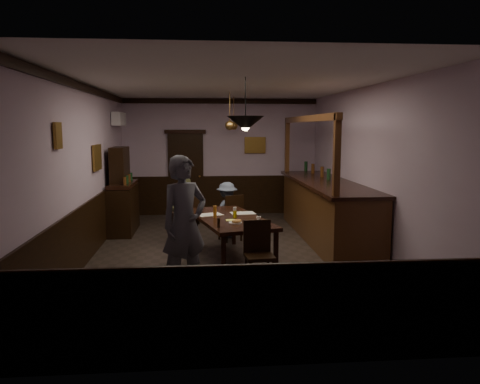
{
  "coord_description": "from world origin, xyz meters",
  "views": [
    {
      "loc": [
        -0.56,
        -8.15,
        2.26
      ],
      "look_at": [
        0.14,
        -0.17,
        1.15
      ],
      "focal_mm": 35.0,
      "sensor_mm": 36.0,
      "label": 1
    }
  ],
  "objects": [
    {
      "name": "pastry_ring_b",
      "position": [
        0.04,
        -0.87,
        0.79
      ],
      "size": [
        0.13,
        0.13,
        0.04
      ],
      "primitive_type": "torus",
      "color": "#C68C47",
      "rests_on": "pastry_plate"
    },
    {
      "name": "sideboard",
      "position": [
        -2.21,
        2.0,
        0.74
      ],
      "size": [
        0.5,
        1.39,
        1.84
      ],
      "color": "black",
      "rests_on": "ground"
    },
    {
      "name": "beer_glass",
      "position": [
        -0.3,
        -0.38,
        0.85
      ],
      "size": [
        0.06,
        0.06,
        0.2
      ],
      "primitive_type": "cylinder",
      "color": "#BF721E",
      "rests_on": "dining_table"
    },
    {
      "name": "picture_left_small",
      "position": [
        -2.46,
        -1.6,
        2.15
      ],
      "size": [
        0.04,
        0.28,
        0.36
      ],
      "color": "olive",
      "rests_on": "ground"
    },
    {
      "name": "newspaper_right",
      "position": [
        0.2,
        -0.05,
        0.75
      ],
      "size": [
        0.46,
        0.36,
        0.01
      ],
      "primitive_type": "cube",
      "rotation": [
        0.0,
        0.0,
        0.14
      ],
      "color": "silver",
      "rests_on": "dining_table"
    },
    {
      "name": "pastry_ring_a",
      "position": [
        0.01,
        -0.91,
        0.79
      ],
      "size": [
        0.13,
        0.13,
        0.04
      ],
      "primitive_type": "torus",
      "color": "#C68C47",
      "rests_on": "pastry_plate"
    },
    {
      "name": "door_back",
      "position": [
        -0.9,
        3.95,
        1.05
      ],
      "size": [
        0.9,
        0.06,
        2.1
      ],
      "primitive_type": "cube",
      "color": "black",
      "rests_on": "ground"
    },
    {
      "name": "dining_table",
      "position": [
        -0.06,
        -0.37,
        0.69
      ],
      "size": [
        1.51,
        2.38,
        0.75
      ],
      "rotation": [
        0.0,
        0.0,
        0.25
      ],
      "color": "black",
      "rests_on": "ground"
    },
    {
      "name": "chair_near",
      "position": [
        0.28,
        -1.65,
        0.51
      ],
      "size": [
        0.43,
        0.43,
        0.93
      ],
      "rotation": [
        0.0,
        0.0,
        0.08
      ],
      "color": "black",
      "rests_on": "ground"
    },
    {
      "name": "picture_left_large",
      "position": [
        -2.46,
        0.8,
        1.7
      ],
      "size": [
        0.04,
        0.62,
        0.48
      ],
      "color": "olive",
      "rests_on": "ground"
    },
    {
      "name": "soda_can",
      "position": [
        0.03,
        -0.45,
        0.81
      ],
      "size": [
        0.07,
        0.07,
        0.12
      ],
      "primitive_type": "cylinder",
      "color": "yellow",
      "rests_on": "dining_table"
    },
    {
      "name": "water_glass",
      "position": [
        0.04,
        -0.25,
        0.82
      ],
      "size": [
        0.06,
        0.06,
        0.15
      ],
      "primitive_type": "cylinder",
      "color": "silver",
      "rests_on": "dining_table"
    },
    {
      "name": "person_seated_left",
      "position": [
        -0.87,
        1.02,
        0.64
      ],
      "size": [
        0.77,
        0.7,
        1.28
      ],
      "primitive_type": "imported",
      "rotation": [
        0.0,
        0.0,
        3.58
      ],
      "color": "#4C4F2F",
      "rests_on": "ground"
    },
    {
      "name": "ac_unit",
      "position": [
        -2.38,
        2.9,
        2.45
      ],
      "size": [
        0.2,
        0.85,
        0.3
      ],
      "color": "white",
      "rests_on": "ground"
    },
    {
      "name": "napkin",
      "position": [
        -0.06,
        -0.65,
        0.75
      ],
      "size": [
        0.18,
        0.18,
        0.0
      ],
      "primitive_type": "cube",
      "rotation": [
        0.0,
        0.0,
        0.25
      ],
      "color": "#E9ED57",
      "rests_on": "dining_table"
    },
    {
      "name": "chair_far_right",
      "position": [
        0.08,
        0.98,
        0.51
      ],
      "size": [
        0.54,
        0.54,
        0.94
      ],
      "rotation": [
        0.0,
        0.0,
        3.56
      ],
      "color": "black",
      "rests_on": "ground"
    },
    {
      "name": "person_seated_right",
      "position": [
        -0.0,
        1.24,
        0.58
      ],
      "size": [
        0.86,
        0.76,
        1.16
      ],
      "primitive_type": "imported",
      "rotation": [
        0.0,
        0.0,
        3.7
      ],
      "color": "slate",
      "rests_on": "ground"
    },
    {
      "name": "pendant_iron",
      "position": [
        0.14,
        -1.15,
        2.32
      ],
      "size": [
        0.56,
        0.56,
        0.79
      ],
      "color": "black",
      "rests_on": "ground"
    },
    {
      "name": "saucer",
      "position": [
        0.35,
        -0.81,
        0.76
      ],
      "size": [
        0.15,
        0.15,
        0.01
      ],
      "primitive_type": "cylinder",
      "color": "white",
      "rests_on": "dining_table"
    },
    {
      "name": "bar_counter",
      "position": [
        1.99,
        1.01,
        0.63
      ],
      "size": [
        1.03,
        4.44,
        2.49
      ],
      "color": "#4D2D14",
      "rests_on": "ground"
    },
    {
      "name": "newspaper_left",
      "position": [
        -0.39,
        -0.14,
        0.75
      ],
      "size": [
        0.5,
        0.44,
        0.01
      ],
      "primitive_type": "cube",
      "rotation": [
        0.0,
        0.0,
        0.39
      ],
      "color": "silver",
      "rests_on": "dining_table"
    },
    {
      "name": "coffee_cup",
      "position": [
        0.39,
        -0.8,
        0.8
      ],
      "size": [
        0.1,
        0.1,
        0.07
      ],
      "primitive_type": "imported",
      "rotation": [
        0.0,
        0.0,
        0.25
      ],
      "color": "white",
      "rests_on": "saucer"
    },
    {
      "name": "picture_back",
      "position": [
        0.9,
        3.96,
        1.8
      ],
      "size": [
        0.55,
        0.04,
        0.42
      ],
      "color": "olive",
      "rests_on": "ground"
    },
    {
      "name": "chair_side",
      "position": [
        -0.91,
        -0.79,
        0.52
      ],
      "size": [
        0.49,
        0.49,
        0.96
      ],
      "rotation": [
        0.0,
        0.0,
        1.78
      ],
      "color": "black",
      "rests_on": "ground"
    },
    {
      "name": "pendant_brass_mid",
      "position": [
        0.1,
        1.81,
        2.3
      ],
      "size": [
        0.2,
        0.2,
        0.81
      ],
      "color": "#BF8C3F",
      "rests_on": "ground"
    },
    {
      "name": "chair_far_left",
      "position": [
        -0.8,
        0.75,
        0.52
      ],
      "size": [
        0.52,
        0.52,
        0.94
      ],
      "rotation": [
        0.0,
        0.0,
        3.49
      ],
      "color": "black",
      "rests_on": "ground"
    },
    {
      "name": "pendant_brass_far",
      "position": [
        0.3,
        3.35,
        2.3
      ],
      "size": [
        0.2,
        0.2,
        0.81
      ],
      "color": "#BF8C3F",
      "rests_on": "ground"
    },
    {
      "name": "room",
      "position": [
        0.0,
        0.0,
        1.5
      ],
      "size": [
        5.01,
        8.01,
        3.01
      ],
      "color": "#2D2621",
      "rests_on": "ground"
    },
    {
      "name": "pastry_plate",
      "position": [
        0.0,
        -0.88,
        0.76
      ],
      "size": [
        0.22,
        0.22,
        0.01
      ],
      "primitive_type": "cylinder",
      "color": "white",
      "rests_on": "dining_table"
    },
    {
      "name": "pepper_mill",
      "position": [
        -0.27,
        -1.16,
        0.82
      ],
      "size": [
        0.04,
        0.04,
        0.14
      ],
      "primitive_type": "cylinder",
      "color": "black",
      "rests_on": "dining_table"
    },
    {
      "name": "person_standing",
      "position": [
        -0.77,
        -1.84,
        0.95
      ],
      "size": [
        0.82,
        0.76,
        1.89
      ],
      "primitive_type": "imported",
      "rotation": [
        0.0,
        0.0,
        0.58
      ],
      "color": "#595B66",
      "rests_on": "ground"
    }
  ]
}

